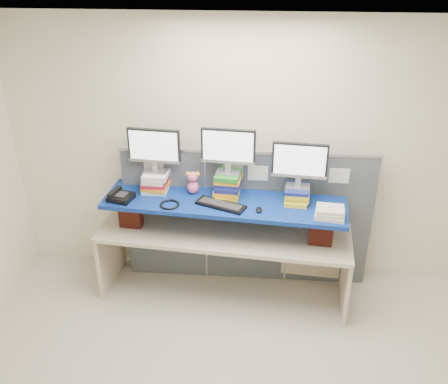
# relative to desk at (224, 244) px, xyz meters

# --- Properties ---
(room) EXTENTS (5.00, 4.00, 2.80)m
(room) POSITION_rel_desk_xyz_m (0.22, -1.48, 0.79)
(room) COLOR #F5EBCA
(room) RESTS_ON ground
(cubicle_partition) EXTENTS (2.60, 0.06, 1.53)m
(cubicle_partition) POSITION_rel_desk_xyz_m (0.22, 0.30, 0.16)
(cubicle_partition) COLOR #454A51
(cubicle_partition) RESTS_ON ground
(desk) EXTENTS (2.58, 0.97, 0.77)m
(desk) POSITION_rel_desk_xyz_m (0.00, 0.00, 0.00)
(desk) COLOR beige
(desk) RESTS_ON ground
(brick_pier_left) EXTENTS (0.23, 0.14, 0.30)m
(brick_pier_left) POSITION_rel_desk_xyz_m (-0.95, 0.04, 0.31)
(brick_pier_left) COLOR maroon
(brick_pier_left) RESTS_ON desk
(brick_pier_right) EXTENTS (0.23, 0.14, 0.30)m
(brick_pier_right) POSITION_rel_desk_xyz_m (0.94, -0.14, 0.31)
(brick_pier_right) COLOR maroon
(brick_pier_right) RESTS_ON desk
(blue_board) EXTENTS (2.40, 0.81, 0.04)m
(blue_board) POSITION_rel_desk_xyz_m (0.00, 0.00, 0.48)
(blue_board) COLOR navy
(blue_board) RESTS_ON brick_pier_left
(book_stack_left) EXTENTS (0.27, 0.31, 0.20)m
(book_stack_left) POSITION_rel_desk_xyz_m (-0.70, 0.18, 0.60)
(book_stack_left) COLOR silver
(book_stack_left) RESTS_ON blue_board
(book_stack_center) EXTENTS (0.28, 0.32, 0.25)m
(book_stack_center) POSITION_rel_desk_xyz_m (0.03, 0.12, 0.62)
(book_stack_center) COLOR yellow
(book_stack_center) RESTS_ON blue_board
(book_stack_right) EXTENTS (0.26, 0.32, 0.15)m
(book_stack_right) POSITION_rel_desk_xyz_m (0.70, 0.06, 0.58)
(book_stack_right) COLOR yellow
(book_stack_right) RESTS_ON blue_board
(monitor_left) EXTENTS (0.52, 0.17, 0.45)m
(monitor_left) POSITION_rel_desk_xyz_m (-0.70, 0.18, 0.96)
(monitor_left) COLOR #959599
(monitor_left) RESTS_ON book_stack_left
(monitor_center) EXTENTS (0.52, 0.17, 0.45)m
(monitor_center) POSITION_rel_desk_xyz_m (0.03, 0.12, 1.00)
(monitor_center) COLOR #959599
(monitor_center) RESTS_ON book_stack_center
(monitor_right) EXTENTS (0.52, 0.17, 0.45)m
(monitor_right) POSITION_rel_desk_xyz_m (0.70, 0.05, 0.91)
(monitor_right) COLOR #959599
(monitor_right) RESTS_ON book_stack_right
(keyboard) EXTENTS (0.51, 0.33, 0.03)m
(keyboard) POSITION_rel_desk_xyz_m (-0.02, -0.10, 0.52)
(keyboard) COLOR black
(keyboard) RESTS_ON blue_board
(mouse) EXTENTS (0.07, 0.11, 0.03)m
(mouse) POSITION_rel_desk_xyz_m (0.34, -0.17, 0.52)
(mouse) COLOR black
(mouse) RESTS_ON blue_board
(desk_phone) EXTENTS (0.27, 0.25, 0.09)m
(desk_phone) POSITION_rel_desk_xyz_m (-1.01, -0.05, 0.54)
(desk_phone) COLOR black
(desk_phone) RESTS_ON blue_board
(headset) EXTENTS (0.20, 0.20, 0.02)m
(headset) POSITION_rel_desk_xyz_m (-0.51, -0.13, 0.51)
(headset) COLOR black
(headset) RESTS_ON blue_board
(plush_toy) EXTENTS (0.14, 0.10, 0.24)m
(plush_toy) POSITION_rel_desk_xyz_m (-0.32, 0.14, 0.62)
(plush_toy) COLOR pink
(plush_toy) RESTS_ON blue_board
(binder_stack) EXTENTS (0.29, 0.25, 0.10)m
(binder_stack) POSITION_rel_desk_xyz_m (0.99, -0.22, 0.55)
(binder_stack) COLOR beige
(binder_stack) RESTS_ON blue_board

